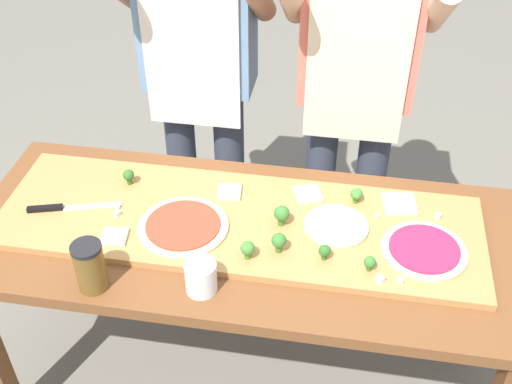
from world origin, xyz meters
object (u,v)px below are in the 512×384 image
Objects in this scene: broccoli_floret_back_mid at (279,241)px; broccoli_floret_front_mid at (129,176)px; cheese_crumble_c at (380,279)px; cheese_crumble_f at (117,214)px; broccoli_floret_front_left at (282,214)px; pizza_slice_near_right at (115,237)px; cheese_crumble_a at (377,216)px; pizza_slice_near_left at (308,194)px; cook_right at (356,74)px; pizza_whole_tomato_red at (183,226)px; broccoli_floret_back_left at (370,263)px; pizza_slice_far_left at (399,204)px; cook_left at (199,61)px; cheese_crumble_b at (118,207)px; pizza_whole_beet_magenta at (424,250)px; pizza_slice_center at (229,192)px; broccoli_floret_back_right at (356,195)px; prep_table at (244,257)px; sauce_jar at (90,266)px; chefs_knife at (61,208)px; broccoli_floret_front_right at (248,249)px; flour_cup at (201,278)px; pizza_whole_cheese_artichoke at (336,226)px; cheese_crumble_d at (400,280)px; broccoli_floret_center_right at (325,251)px; cheese_crumble_e at (438,216)px.

broccoli_floret_front_mid is (-0.53, 0.23, -0.01)m from broccoli_floret_back_mid.
cheese_crumble_f is at bearing 169.88° from cheese_crumble_c.
broccoli_floret_front_left is 0.36m from cheese_crumble_c.
pizza_slice_near_right is 1.34× the size of broccoli_floret_front_mid.
pizza_slice_near_right is 6.04× the size of cheese_crumble_a.
pizza_slice_near_left is 0.05× the size of cook_right.
pizza_whole_tomato_red is 0.57m from broccoli_floret_back_left.
cook_left reaches higher than pizza_slice_far_left.
pizza_slice_far_left is 0.31m from broccoli_floret_back_left.
broccoli_floret_back_left is (0.20, -0.30, 0.02)m from pizza_slice_near_left.
pizza_whole_beet_magenta is at bearing -2.42° from cheese_crumble_b.
pizza_whole_beet_magenta is 0.64m from pizza_slice_center.
pizza_whole_tomato_red is 14.16× the size of cheese_crumble_c.
cook_left is at bearing 141.78° from pizza_whole_beet_magenta.
cheese_crumble_c reaches higher than pizza_slice_near_left.
broccoli_floret_front_mid is 0.74m from broccoli_floret_back_right.
cheese_crumble_a is at bearing 85.41° from broccoli_floret_back_left.
broccoli_floret_front_left reaches higher than pizza_slice_near_left.
prep_table is 6.17× the size of pizza_whole_tomato_red.
sauce_jar reaches higher than broccoli_floret_back_right.
pizza_slice_near_right is 1.40× the size of broccoli_floret_back_right.
chefs_knife is 1.00m from cheese_crumble_c.
broccoli_floret_front_right is at bearing 175.31° from cheese_crumble_c.
cook_right is (-0.04, 0.45, 0.18)m from broccoli_floret_back_right.
broccoli_floret_front_right is at bearing -114.48° from pizza_slice_near_left.
cheese_crumble_a is 0.59m from flour_cup.
pizza_whole_cheese_artichoke is at bearing -17.01° from pizza_slice_center.
cook_left reaches higher than pizza_slice_center.
cheese_crumble_c is (0.41, -0.16, 0.14)m from prep_table.
flour_cup is at bearing -89.83° from pizza_slice_center.
cheese_crumble_a is 0.81m from cheese_crumble_f.
prep_table is at bearing -164.55° from cheese_crumble_a.
pizza_whole_cheese_artichoke is at bearing -8.50° from broccoli_floret_front_mid.
prep_table is 0.21m from broccoli_floret_front_left.
prep_table is 11.13× the size of sauce_jar.
cheese_crumble_d is 0.92× the size of cheese_crumble_f.
broccoli_floret_back_right is at bearing 27.56° from prep_table.
cheese_crumble_b is at bearing -158.42° from pizza_slice_center.
broccoli_floret_front_left is 1.24× the size of broccoli_floret_front_mid.
cheese_crumble_c is at bearing -21.67° from broccoli_floret_center_right.
cheese_crumble_e reaches higher than cheese_crumble_d.
cook_left reaches higher than broccoli_floret_back_mid.
broccoli_floret_front_mid reaches higher than pizza_whole_cheese_artichoke.
pizza_whole_tomato_red is 16.55× the size of cheese_crumble_f.
pizza_whole_tomato_red is 5.26× the size of broccoli_floret_back_right.
cheese_crumble_d is (0.84, -0.04, 0.00)m from pizza_slice_near_right.
broccoli_floret_front_right is 0.47m from cheese_crumble_b.
prep_table is 0.76m from cook_left.
cheese_crumble_f is at bearing 172.06° from broccoli_floret_back_mid.
cheese_crumble_e is 0.01× the size of cook_left.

